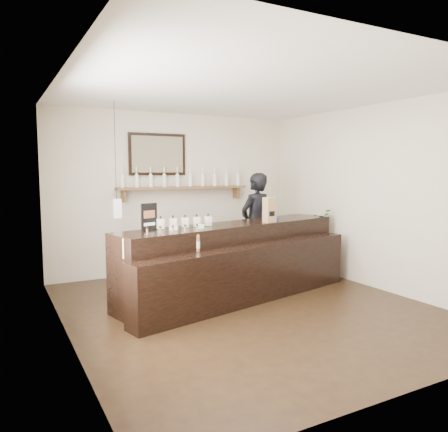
% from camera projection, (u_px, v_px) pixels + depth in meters
% --- Properties ---
extents(ground, '(5.00, 5.00, 0.00)m').
position_uv_depth(ground, '(248.00, 308.00, 5.75)').
color(ground, black).
rests_on(ground, ground).
extents(room_shell, '(5.00, 5.00, 5.00)m').
position_uv_depth(room_shell, '(249.00, 178.00, 5.57)').
color(room_shell, beige).
rests_on(room_shell, ground).
extents(back_wall_decor, '(2.66, 0.96, 1.69)m').
position_uv_depth(back_wall_decor, '(170.00, 173.00, 7.57)').
color(back_wall_decor, brown).
rests_on(back_wall_decor, ground).
extents(counter, '(3.76, 1.77, 1.21)m').
position_uv_depth(counter, '(238.00, 263.00, 6.27)').
color(counter, black).
rests_on(counter, ground).
extents(promo_sign, '(0.24, 0.10, 0.35)m').
position_uv_depth(promo_sign, '(149.00, 217.00, 5.67)').
color(promo_sign, black).
rests_on(promo_sign, counter).
extents(paper_bag, '(0.19, 0.15, 0.37)m').
position_uv_depth(paper_bag, '(270.00, 210.00, 6.50)').
color(paper_bag, '#926D46').
rests_on(paper_bag, counter).
extents(tape_dispenser, '(0.13, 0.06, 0.11)m').
position_uv_depth(tape_dispenser, '(274.00, 218.00, 6.65)').
color(tape_dispenser, '#1A3CBB').
rests_on(tape_dispenser, counter).
extents(side_cabinet, '(0.51, 0.60, 0.74)m').
position_uv_depth(side_cabinet, '(319.00, 254.00, 7.48)').
color(side_cabinet, brown).
rests_on(side_cabinet, ground).
extents(potted_plant, '(0.46, 0.44, 0.41)m').
position_uv_depth(potted_plant, '(320.00, 221.00, 7.42)').
color(potted_plant, '#2B5923').
rests_on(potted_plant, side_cabinet).
extents(shopkeeper, '(0.83, 0.66, 1.99)m').
position_uv_depth(shopkeeper, '(256.00, 218.00, 7.51)').
color(shopkeeper, black).
rests_on(shopkeeper, ground).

